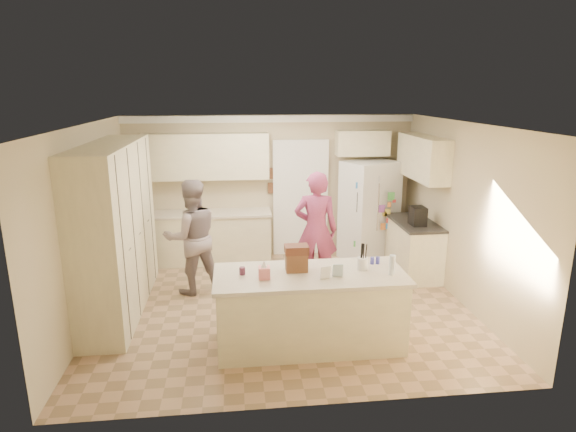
{
  "coord_description": "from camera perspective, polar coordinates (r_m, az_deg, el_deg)",
  "views": [
    {
      "loc": [
        -0.66,
        -6.38,
        3.04
      ],
      "look_at": [
        0.1,
        0.35,
        1.25
      ],
      "focal_mm": 30.0,
      "sensor_mm": 36.0,
      "label": 1
    }
  ],
  "objects": [
    {
      "name": "right_countertop",
      "position": [
        8.23,
        14.81,
        -0.77
      ],
      "size": [
        0.63,
        1.24,
        0.04
      ],
      "primitive_type": "cube",
      "color": "#2D2B28",
      "rests_on": "right_base_cab"
    },
    {
      "name": "doorway_opening",
      "position": [
        8.97,
        1.48,
        1.99
      ],
      "size": [
        0.9,
        0.06,
        2.1
      ],
      "primitive_type": "cube",
      "color": "black",
      "rests_on": "floor"
    },
    {
      "name": "greeting_card_a",
      "position": [
        5.57,
        4.49,
        -6.7
      ],
      "size": [
        0.12,
        0.06,
        0.16
      ],
      "primitive_type": "cube",
      "rotation": [
        0.15,
        0.0,
        0.2
      ],
      "color": "white",
      "rests_on": "island_top"
    },
    {
      "name": "teen_girl",
      "position": [
        7.48,
        3.31,
        -1.67
      ],
      "size": [
        0.74,
        0.55,
        1.85
      ],
      "primitive_type": "imported",
      "rotation": [
        0.0,
        0.0,
        2.98
      ],
      "color": "#9E4264",
      "rests_on": "floor"
    },
    {
      "name": "over_fridge_cab",
      "position": [
        8.86,
        8.8,
        8.55
      ],
      "size": [
        0.95,
        0.35,
        0.45
      ],
      "primitive_type": "cube",
      "color": "#F3EABB",
      "rests_on": "wall_back"
    },
    {
      "name": "dollhouse_roof",
      "position": [
        5.73,
        1.02,
        -3.98
      ],
      "size": [
        0.28,
        0.2,
        0.1
      ],
      "primitive_type": "cube",
      "color": "#592D1E",
      "rests_on": "dollhouse_body"
    },
    {
      "name": "tissue_plume",
      "position": [
        5.54,
        -2.84,
        -5.67
      ],
      "size": [
        0.08,
        0.08,
        0.08
      ],
      "primitive_type": "cone",
      "color": "white",
      "rests_on": "tissue_box"
    },
    {
      "name": "shaker_pepper",
      "position": [
        6.13,
        10.58,
        -5.19
      ],
      "size": [
        0.05,
        0.05,
        0.09
      ],
      "primitive_type": "cylinder",
      "color": "#3839A9",
      "rests_on": "island_top"
    },
    {
      "name": "fridge_handle_l",
      "position": [
        8.48,
        9.97,
        1.0
      ],
      "size": [
        0.02,
        0.02,
        0.85
      ],
      "primitive_type": "cylinder",
      "color": "silver",
      "rests_on": "refrigerator"
    },
    {
      "name": "back_upper_cab",
      "position": [
        8.6,
        -9.72,
        6.98
      ],
      "size": [
        2.2,
        0.35,
        0.8
      ],
      "primitive_type": "cube",
      "color": "#F3EABB",
      "rests_on": "wall_back"
    },
    {
      "name": "island_base",
      "position": [
        5.95,
        2.57,
        -11.14
      ],
      "size": [
        2.2,
        0.9,
        0.88
      ],
      "primitive_type": "cube",
      "color": "#F3EABB",
      "rests_on": "floor"
    },
    {
      "name": "greeting_card_b",
      "position": [
        5.64,
        5.91,
        -6.44
      ],
      "size": [
        0.12,
        0.05,
        0.16
      ],
      "primitive_type": "cube",
      "rotation": [
        0.15,
        0.0,
        -0.1
      ],
      "color": "silver",
      "rests_on": "island_top"
    },
    {
      "name": "water_bottle",
      "position": [
        5.8,
        12.24,
        -5.7
      ],
      "size": [
        0.07,
        0.07,
        0.24
      ],
      "primitive_type": "cylinder",
      "color": "silver",
      "rests_on": "island_top"
    },
    {
      "name": "fridge_magnets",
      "position": [
        8.53,
        10.24,
        0.04
      ],
      "size": [
        0.76,
        0.02,
        1.44
      ],
      "primitive_type": null,
      "color": "tan",
      "rests_on": "refrigerator"
    },
    {
      "name": "wall_right",
      "position": [
        7.38,
        20.08,
        0.24
      ],
      "size": [
        0.02,
        4.6,
        2.6
      ],
      "primitive_type": "cube",
      "color": "#C9B992",
      "rests_on": "ground"
    },
    {
      "name": "back_countertop",
      "position": [
        8.65,
        -9.48,
        0.29
      ],
      "size": [
        2.24,
        0.63,
        0.04
      ],
      "primitive_type": "cube",
      "color": "#C0B29E",
      "rests_on": "back_base_cab"
    },
    {
      "name": "jam_jar",
      "position": [
        5.72,
        -5.44,
        -6.49
      ],
      "size": [
        0.07,
        0.07,
        0.09
      ],
      "primitive_type": "cylinder",
      "color": "#59263F",
      "rests_on": "island_top"
    },
    {
      "name": "utensil_crock",
      "position": [
        5.9,
        8.83,
        -5.6
      ],
      "size": [
        0.13,
        0.13,
        0.15
      ],
      "primitive_type": "cylinder",
      "color": "white",
      "rests_on": "island_top"
    },
    {
      "name": "wall_frame_lower",
      "position": [
        8.85,
        -1.91,
        3.34
      ],
      "size": [
        0.15,
        0.02,
        0.2
      ],
      "primitive_type": "cube",
      "color": "brown",
      "rests_on": "wall_back"
    },
    {
      "name": "wall_frame_upper",
      "position": [
        8.8,
        -1.92,
        5.06
      ],
      "size": [
        0.15,
        0.02,
        0.2
      ],
      "primitive_type": "cube",
      "color": "brown",
      "rests_on": "wall_back"
    },
    {
      "name": "coffee_maker",
      "position": [
        7.99,
        15.13,
        0.02
      ],
      "size": [
        0.22,
        0.28,
        0.3
      ],
      "primitive_type": "cube",
      "color": "black",
      "rests_on": "right_countertop"
    },
    {
      "name": "island_top",
      "position": [
        5.76,
        2.62,
        -7.02
      ],
      "size": [
        2.28,
        0.96,
        0.05
      ],
      "primitive_type": "cube",
      "color": "#C0B29E",
      "rests_on": "island_base"
    },
    {
      "name": "ceiling",
      "position": [
        6.43,
        -0.55,
        10.96
      ],
      "size": [
        5.2,
        4.6,
        0.02
      ],
      "primitive_type": "cube",
      "color": "white",
      "rests_on": "wall_back"
    },
    {
      "name": "shaker_salt",
      "position": [
        6.11,
        9.95,
        -5.23
      ],
      "size": [
        0.05,
        0.05,
        0.09
      ],
      "primitive_type": "cylinder",
      "color": "#3839A9",
      "rests_on": "island_top"
    },
    {
      "name": "floor",
      "position": [
        7.1,
        -0.49,
        -10.63
      ],
      "size": [
        5.2,
        4.6,
        0.02
      ],
      "primitive_type": "cube",
      "color": "tan",
      "rests_on": "ground"
    },
    {
      "name": "dollhouse_body",
      "position": [
        5.79,
        1.01,
        -5.48
      ],
      "size": [
        0.26,
        0.18,
        0.22
      ],
      "primitive_type": "cube",
      "color": "brown",
      "rests_on": "island_top"
    },
    {
      "name": "fridge_seam",
      "position": [
        8.54,
        10.22,
        0.05
      ],
      "size": [
        0.02,
        0.02,
        1.78
      ],
      "primitive_type": "cube",
      "color": "gray",
      "rests_on": "refrigerator"
    },
    {
      "name": "wall_back",
      "position": [
        8.89,
        -2.06,
        3.51
      ],
      "size": [
        5.2,
        0.02,
        2.6
      ],
      "primitive_type": "cube",
      "color": "#C9B992",
      "rests_on": "ground"
    },
    {
      "name": "fridge_dispenser",
      "position": [
        8.41,
        8.88,
        1.64
      ],
      "size": [
        0.22,
        0.03,
        0.35
      ],
      "primitive_type": "cube",
      "color": "black",
      "rests_on": "refrigerator"
    },
    {
      "name": "teen_boy",
      "position": [
        7.4,
        -11.31,
        -2.45
      ],
      "size": [
        1.02,
        0.9,
        1.76
      ],
      "primitive_type": "imported",
      "rotation": [
        0.0,
        0.0,
        3.46
      ],
      "color": "gray",
      "rests_on": "floor"
    },
    {
      "name": "pantry_bank",
      "position": [
        7.03,
        -19.68,
        -1.46
      ],
      "size": [
        0.6,
        2.6,
        2.35
      ],
      "primitive_type": "cube",
      "color": "#F3EABB",
      "rests_on": "floor"
    },
    {
      "name": "right_base_cab",
      "position": [
        8.37,
        14.66,
        -3.8
      ],
      "size": [
        0.6,
        1.2,
        0.88
      ],
      "primitive_type": "cube",
      "color": "#F3EABB",
      "rests_on": "floor"
    },
    {
      "name": "refrigerator",
      "position": [
        8.87,
        9.58,
        0.64
      ],
      "size": [
        1.11,
        1.01,
        1.8
      ],
      "primitive_type": "cube",
      "rotation": [
        0.0,
        0.0,
        0.43
      ],
      "color": "white",
      "rests_on": "floor"
    },
    {
      "name": "doorway_casing",
      "position": [
        8.93,
        1.51,
        1.94
      ],
      "size": [
        1.02,
        0.03,
        2.22
      ],
      "primitive_type": "cube",
      "color": "white",
      "rests_on": "floor"
    },
    {
      "name": "crown_back",
      "position": [
        8.68,
        -2.11,
        11.43
      ],
      "size": [
        5.2,
        0.08,
        0.12
      ],
      "primitive_type": "cube",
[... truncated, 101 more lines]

